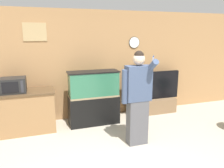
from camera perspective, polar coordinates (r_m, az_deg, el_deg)
name	(u,v)px	position (r m, az deg, el deg)	size (l,w,h in m)	color
wall_back_paneled	(82,65)	(5.32, -7.84, 4.83)	(10.00, 0.08, 2.60)	#A87A4C
counter_island	(14,113)	(5.01, -24.17, -6.84)	(1.66, 0.63, 0.89)	olive
microwave	(13,85)	(4.82, -24.37, -0.29)	(0.49, 0.39, 0.30)	black
aquarium_on_stand	(94,98)	(5.01, -4.78, -3.64)	(1.14, 0.42, 1.24)	black
tv_on_stand	(152,101)	(5.84, 10.28, -4.40)	(1.55, 0.40, 1.10)	brown
person_standing	(137,97)	(4.02, 6.67, -3.43)	(0.55, 0.42, 1.76)	#515156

